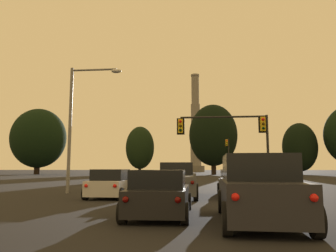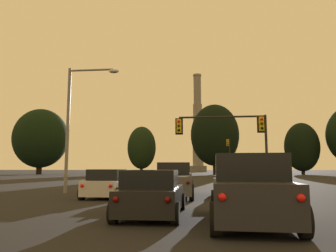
% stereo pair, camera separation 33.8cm
% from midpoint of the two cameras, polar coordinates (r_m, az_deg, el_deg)
% --- Properties ---
extents(hatchback_center_lane_second, '(1.95, 4.13, 1.44)m').
position_cam_midpoint_polar(hatchback_center_lane_second, '(10.53, -1.83, -11.85)').
color(hatchback_center_lane_second, black).
rests_on(hatchback_center_lane_second, ground_plane).
extents(suv_right_lane_second, '(2.23, 4.95, 1.86)m').
position_cam_midpoint_polar(suv_right_lane_second, '(9.56, 14.85, -10.67)').
color(suv_right_lane_second, '#232328').
rests_on(suv_right_lane_second, ground_plane).
extents(pickup_truck_center_lane_front, '(2.43, 5.59, 1.82)m').
position_cam_midpoint_polar(pickup_truck_center_lane_front, '(17.91, 1.40, -9.56)').
color(pickup_truck_center_lane_front, '#4C4F54').
rests_on(pickup_truck_center_lane_front, ground_plane).
extents(hatchback_left_lane_front, '(1.96, 4.13, 1.44)m').
position_cam_midpoint_polar(hatchback_left_lane_front, '(17.44, -9.71, -9.98)').
color(hatchback_left_lane_front, silver).
rests_on(hatchback_left_lane_front, ground_plane).
extents(sedan_right_lane_front, '(2.02, 4.72, 1.43)m').
position_cam_midpoint_polar(sedan_right_lane_front, '(18.04, 11.98, -9.82)').
color(sedan_right_lane_front, '#232328').
rests_on(sedan_right_lane_front, ground_plane).
extents(traffic_light_far_right, '(0.78, 0.50, 6.32)m').
position_cam_midpoint_polar(traffic_light_far_right, '(54.36, 10.74, -4.46)').
color(traffic_light_far_right, black).
rests_on(traffic_light_far_right, ground_plane).
extents(traffic_light_overhead_right, '(6.79, 0.50, 5.36)m').
position_cam_midpoint_polar(traffic_light_overhead_right, '(24.42, 11.73, -0.97)').
color(traffic_light_overhead_right, black).
rests_on(traffic_light_overhead_right, ground_plane).
extents(street_lamp, '(3.27, 0.36, 7.75)m').
position_cam_midpoint_polar(street_lamp, '(20.98, -15.17, 2.04)').
color(street_lamp, slate).
rests_on(street_lamp, ground_plane).
extents(smokestack, '(6.91, 6.91, 40.52)m').
position_cam_midpoint_polar(smokestack, '(134.54, 5.29, -1.20)').
color(smokestack, slate).
rests_on(smokestack, ground_plane).
extents(treeline_far_right, '(7.17, 6.45, 12.03)m').
position_cam_midpoint_polar(treeline_far_right, '(83.07, -4.50, -3.79)').
color(treeline_far_right, black).
rests_on(treeline_far_right, ground_plane).
extents(treeline_far_left, '(8.16, 7.35, 12.37)m').
position_cam_midpoint_polar(treeline_far_left, '(84.69, 22.40, -3.40)').
color(treeline_far_left, black).
rests_on(treeline_far_left, ground_plane).
extents(treeline_center_left, '(11.47, 10.33, 16.76)m').
position_cam_midpoint_polar(treeline_center_left, '(79.01, 8.27, -1.57)').
color(treeline_center_left, black).
rests_on(treeline_center_left, ground_plane).
extents(treeline_center_right, '(13.61, 12.25, 16.30)m').
position_cam_midpoint_polar(treeline_center_right, '(87.69, -21.21, -2.01)').
color(treeline_center_right, black).
rests_on(treeline_center_right, ground_plane).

